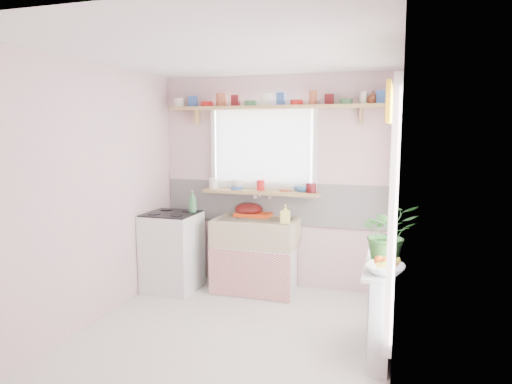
% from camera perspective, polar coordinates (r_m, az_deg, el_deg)
% --- Properties ---
extents(room, '(3.20, 3.20, 3.20)m').
position_cam_1_polar(room, '(4.55, 8.08, 1.43)').
color(room, silver).
rests_on(room, ground).
extents(sink_unit, '(0.95, 0.65, 1.11)m').
position_cam_1_polar(sink_unit, '(5.33, -0.02, -7.84)').
color(sink_unit, white).
rests_on(sink_unit, ground).
extents(cooker, '(0.58, 0.58, 0.93)m').
position_cam_1_polar(cooker, '(5.47, -10.42, -7.26)').
color(cooker, white).
rests_on(cooker, ground).
extents(radiator_ledge, '(0.22, 0.95, 0.78)m').
position_cam_1_polar(radiator_ledge, '(4.08, 15.34, -13.65)').
color(radiator_ledge, white).
rests_on(radiator_ledge, ground).
extents(windowsill, '(1.40, 0.22, 0.04)m').
position_cam_1_polar(windowsill, '(5.36, 0.58, -0.01)').
color(windowsill, tan).
rests_on(windowsill, room).
extents(pine_shelf, '(2.52, 0.24, 0.04)m').
position_cam_1_polar(pine_shelf, '(5.27, 2.15, 10.52)').
color(pine_shelf, tan).
rests_on(pine_shelf, room).
extents(shelf_crockery, '(2.47, 0.11, 0.12)m').
position_cam_1_polar(shelf_crockery, '(5.27, 2.16, 11.34)').
color(shelf_crockery, silver).
rests_on(shelf_crockery, pine_shelf).
extents(sill_crockery, '(1.35, 0.11, 0.12)m').
position_cam_1_polar(sill_crockery, '(5.35, 0.58, 0.80)').
color(sill_crockery, silver).
rests_on(sill_crockery, windowsill).
extents(dish_tray, '(0.43, 0.33, 0.04)m').
position_cam_1_polar(dish_tray, '(5.45, -0.22, -2.75)').
color(dish_tray, '#D94213').
rests_on(dish_tray, sink_unit).
extents(colander, '(0.38, 0.38, 0.15)m').
position_cam_1_polar(colander, '(5.46, -0.91, -2.14)').
color(colander, '#500E0D').
rests_on(colander, sink_unit).
extents(jade_plant, '(0.56, 0.53, 0.50)m').
position_cam_1_polar(jade_plant, '(3.91, 16.15, -4.94)').
color(jade_plant, '#326A2A').
rests_on(jade_plant, radiator_ledge).
extents(fruit_bowl, '(0.31, 0.31, 0.07)m').
position_cam_1_polar(fruit_bowl, '(3.67, 15.88, -9.29)').
color(fruit_bowl, white).
rests_on(fruit_bowl, radiator_ledge).
extents(herb_pot, '(0.12, 0.10, 0.19)m').
position_cam_1_polar(herb_pot, '(4.02, 16.09, -6.88)').
color(herb_pot, '#27612B').
rests_on(herb_pot, radiator_ledge).
extents(soap_bottle_sink, '(0.10, 0.10, 0.21)m').
position_cam_1_polar(soap_bottle_sink, '(5.01, 3.68, -2.76)').
color(soap_bottle_sink, '#FFFB71').
rests_on(soap_bottle_sink, sink_unit).
extents(sill_cup, '(0.15, 0.15, 0.11)m').
position_cam_1_polar(sill_cup, '(5.51, -2.26, 0.95)').
color(sill_cup, beige).
rests_on(sill_cup, windowsill).
extents(sill_bowl, '(0.26, 0.26, 0.07)m').
position_cam_1_polar(sill_bowl, '(5.29, 5.88, 0.42)').
color(sill_bowl, teal).
rests_on(sill_bowl, windowsill).
extents(shelf_vase, '(0.15, 0.15, 0.14)m').
position_cam_1_polar(shelf_vase, '(5.15, 14.41, 11.37)').
color(shelf_vase, '#9C4C30').
rests_on(shelf_vase, pine_shelf).
extents(cooker_bottle, '(0.11, 0.11, 0.26)m').
position_cam_1_polar(cooker_bottle, '(5.34, -7.95, -1.17)').
color(cooker_bottle, '#458A53').
rests_on(cooker_bottle, cooker).
extents(fruit, '(0.20, 0.14, 0.10)m').
position_cam_1_polar(fruit, '(3.66, 16.02, -8.36)').
color(fruit, '#FF6215').
rests_on(fruit, fruit_bowl).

